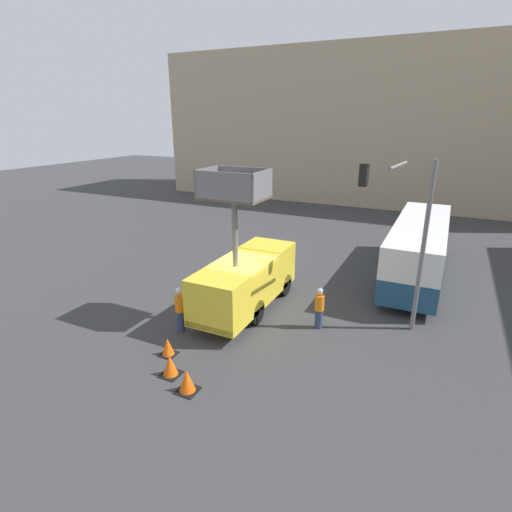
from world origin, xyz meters
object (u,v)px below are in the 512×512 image
object	(u,v)px
traffic_light_pole	(404,220)
traffic_cone_far_side	(187,381)
road_worker_near_truck	(180,309)
city_bus	(419,246)
traffic_cone_near_truck	(168,347)
utility_truck	(246,277)
traffic_cone_mid_road	(170,366)
road_worker_directing	(319,308)

from	to	relation	value
traffic_light_pole	traffic_cone_far_side	distance (m)	10.06
road_worker_near_truck	traffic_cone_far_side	size ratio (longest dim) A/B	2.46
road_worker_near_truck	city_bus	bearing A→B (deg)	-90.01
traffic_cone_near_truck	utility_truck	bearing A→B (deg)	78.35
traffic_cone_mid_road	traffic_cone_near_truck	bearing A→B (deg)	131.17
city_bus	traffic_light_pole	world-z (taller)	traffic_light_pole
traffic_cone_near_truck	traffic_cone_mid_road	xyz separation A→B (m)	(0.84, -0.96, 0.04)
traffic_light_pole	road_worker_near_truck	distance (m)	9.60
traffic_cone_near_truck	traffic_cone_mid_road	distance (m)	1.27
road_worker_near_truck	traffic_cone_mid_road	world-z (taller)	road_worker_near_truck
road_worker_near_truck	traffic_cone_near_truck	size ratio (longest dim) A/B	2.83
traffic_cone_near_truck	road_worker_near_truck	bearing A→B (deg)	110.67
city_bus	traffic_cone_mid_road	size ratio (longest dim) A/B	14.24
utility_truck	road_worker_near_truck	world-z (taller)	utility_truck
city_bus	traffic_cone_mid_road	bearing A→B (deg)	147.63
city_bus	traffic_cone_far_side	size ratio (longest dim) A/B	13.84
road_worker_directing	traffic_cone_mid_road	distance (m)	6.44
traffic_light_pole	traffic_cone_far_side	bearing A→B (deg)	-125.14
utility_truck	traffic_cone_far_side	bearing A→B (deg)	-81.28
city_bus	traffic_cone_near_truck	world-z (taller)	city_bus
utility_truck	road_worker_directing	size ratio (longest dim) A/B	3.58
traffic_light_pole	traffic_cone_near_truck	world-z (taller)	traffic_light_pole
road_worker_near_truck	traffic_cone_far_side	world-z (taller)	road_worker_near_truck
traffic_light_pole	road_worker_near_truck	bearing A→B (deg)	-150.54
utility_truck	traffic_light_pole	size ratio (longest dim) A/B	0.94
traffic_light_pole	road_worker_directing	size ratio (longest dim) A/B	3.81
road_worker_near_truck	traffic_cone_far_side	xyz separation A→B (m)	(2.49, -3.10, -0.60)
city_bus	traffic_light_pole	distance (m)	6.67
traffic_cone_far_side	traffic_cone_mid_road	bearing A→B (deg)	155.61
road_worker_near_truck	traffic_cone_far_side	bearing A→B (deg)	166.75
city_bus	traffic_cone_near_truck	distance (m)	14.35
city_bus	traffic_light_pole	bearing A→B (deg)	170.81
traffic_light_pole	road_worker_directing	bearing A→B (deg)	-147.94
utility_truck	road_worker_directing	world-z (taller)	utility_truck
road_worker_near_truck	road_worker_directing	xyz separation A→B (m)	(5.05, 2.69, -0.06)
traffic_light_pole	traffic_cone_near_truck	bearing A→B (deg)	-139.60
utility_truck	city_bus	world-z (taller)	utility_truck
road_worker_near_truck	traffic_cone_mid_road	bearing A→B (deg)	157.15
city_bus	road_worker_near_truck	xyz separation A→B (m)	(-8.16, -10.45, -0.85)
city_bus	traffic_cone_far_side	xyz separation A→B (m)	(-5.67, -13.54, -1.45)
traffic_cone_near_truck	traffic_cone_far_side	distance (m)	2.34
road_worker_near_truck	traffic_cone_near_truck	distance (m)	1.91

